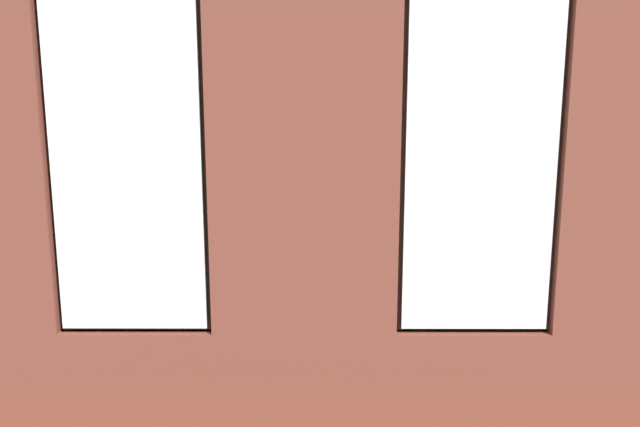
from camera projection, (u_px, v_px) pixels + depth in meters
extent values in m
cube|color=brown|center=(312.00, 299.00, 6.46)|extent=(6.62, 6.27, 0.10)
cube|color=brown|center=(304.00, 182.00, 3.45)|extent=(1.05, 0.16, 3.10)
cube|color=brown|center=(469.00, 385.00, 3.67)|extent=(0.88, 0.16, 0.68)
cube|color=white|center=(482.00, 145.00, 3.37)|extent=(0.82, 0.03, 2.09)
cube|color=#38281E|center=(479.00, 144.00, 3.43)|extent=(0.88, 0.04, 2.15)
cube|color=brown|center=(141.00, 385.00, 3.68)|extent=(0.88, 0.16, 0.68)
cube|color=white|center=(125.00, 145.00, 3.38)|extent=(0.82, 0.03, 2.09)
cube|color=#38281E|center=(128.00, 144.00, 3.44)|extent=(0.88, 0.04, 2.15)
cube|color=tan|center=(305.00, 329.00, 3.72)|extent=(3.02, 0.24, 0.06)
cube|color=black|center=(304.00, 114.00, 3.47)|extent=(0.41, 0.03, 0.58)
cube|color=teal|center=(304.00, 114.00, 3.49)|extent=(0.35, 0.01, 0.52)
cube|color=white|center=(3.00, 146.00, 5.97)|extent=(0.10, 5.27, 3.10)
cube|color=black|center=(270.00, 357.00, 4.39)|extent=(1.90, 0.85, 0.42)
cube|color=black|center=(265.00, 319.00, 4.00)|extent=(1.90, 0.24, 0.38)
cube|color=black|center=(390.00, 315.00, 4.33)|extent=(0.22, 0.85, 0.24)
cube|color=black|center=(148.00, 315.00, 4.34)|extent=(0.22, 0.85, 0.24)
cube|color=black|center=(321.00, 319.00, 4.38)|extent=(0.67, 0.65, 0.12)
cube|color=black|center=(218.00, 318.00, 4.38)|extent=(0.67, 0.65, 0.12)
cube|color=black|center=(555.00, 295.00, 5.77)|extent=(0.99, 2.13, 0.42)
cube|color=black|center=(594.00, 253.00, 5.67)|extent=(0.38, 2.09, 0.38)
cube|color=black|center=(531.00, 240.00, 6.62)|extent=(0.86, 0.28, 0.24)
cube|color=black|center=(593.00, 294.00, 4.80)|extent=(0.86, 0.28, 0.24)
cube|color=black|center=(536.00, 252.00, 6.26)|extent=(0.68, 0.54, 0.12)
cube|color=black|center=(552.00, 267.00, 5.72)|extent=(0.68, 0.54, 0.12)
cube|color=black|center=(572.00, 284.00, 5.19)|extent=(0.68, 0.54, 0.12)
cube|color=olive|center=(340.00, 265.00, 6.11)|extent=(1.47, 0.89, 0.04)
cube|color=olive|center=(403.00, 274.00, 6.53)|extent=(0.07, 0.07, 0.37)
cube|color=olive|center=(274.00, 274.00, 6.53)|extent=(0.07, 0.07, 0.37)
cube|color=olive|center=(414.00, 298.00, 5.77)|extent=(0.07, 0.07, 0.37)
cube|color=olive|center=(268.00, 297.00, 5.77)|extent=(0.07, 0.07, 0.37)
cylinder|color=#4C4C51|center=(340.00, 258.00, 6.10)|extent=(0.09, 0.09, 0.10)
cylinder|color=#9E5638|center=(294.00, 263.00, 5.97)|extent=(0.10, 0.10, 0.08)
sphere|color=#337F38|center=(294.00, 253.00, 5.95)|extent=(0.12, 0.12, 0.12)
cube|color=#B2B2B7|center=(321.00, 259.00, 6.22)|extent=(0.18, 0.08, 0.02)
cube|color=black|center=(352.00, 266.00, 5.98)|extent=(0.14, 0.17, 0.02)
cube|color=#59595B|center=(380.00, 258.00, 6.26)|extent=(0.16, 0.15, 0.02)
cube|color=black|center=(62.00, 261.00, 6.62)|extent=(1.24, 0.42, 0.58)
cube|color=black|center=(60.00, 232.00, 6.57)|extent=(0.42, 0.20, 0.05)
cube|color=black|center=(60.00, 227.00, 6.56)|extent=(0.06, 0.04, 0.06)
cube|color=black|center=(57.00, 199.00, 6.50)|extent=(0.96, 0.04, 0.55)
cube|color=black|center=(58.00, 198.00, 6.52)|extent=(0.91, 0.01, 0.50)
cylinder|color=olive|center=(306.00, 240.00, 8.31)|extent=(0.53, 0.53, 0.28)
ellipsoid|color=silver|center=(306.00, 214.00, 8.25)|extent=(1.18, 1.18, 0.47)
ellipsoid|color=navy|center=(299.00, 205.00, 8.23)|extent=(0.44, 0.44, 0.18)
cylinder|color=#9E5638|center=(495.00, 233.00, 8.50)|extent=(0.40, 0.40, 0.38)
cylinder|color=brown|center=(496.00, 202.00, 8.43)|extent=(0.07, 0.07, 0.47)
cone|color=#337F38|center=(480.00, 168.00, 8.29)|extent=(0.60, 0.23, 0.56)
cone|color=#337F38|center=(497.00, 170.00, 8.09)|extent=(0.31, 0.61, 0.54)
cone|color=#337F38|center=(513.00, 169.00, 8.13)|extent=(0.41, 0.56, 0.57)
cone|color=#337F38|center=(514.00, 164.00, 8.33)|extent=(0.52, 0.12, 0.62)
cone|color=#337F38|center=(506.00, 165.00, 8.53)|extent=(0.46, 0.52, 0.57)
cone|color=#337F38|center=(483.00, 165.00, 8.52)|extent=(0.46, 0.51, 0.58)
cylinder|color=#47423D|center=(141.00, 238.00, 8.48)|extent=(0.22, 0.22, 0.26)
cylinder|color=brown|center=(140.00, 223.00, 8.44)|extent=(0.03, 0.03, 0.14)
ellipsoid|color=#337F38|center=(140.00, 209.00, 8.41)|extent=(0.33, 0.33, 0.25)
cylinder|color=brown|center=(76.00, 305.00, 5.59)|extent=(0.33, 0.33, 0.35)
cylinder|color=brown|center=(74.00, 278.00, 5.54)|extent=(0.05, 0.05, 0.15)
ellipsoid|color=#3D8E42|center=(70.00, 235.00, 5.47)|extent=(0.75, 0.75, 0.63)
cylinder|color=#47423D|center=(468.00, 362.00, 4.39)|extent=(0.37, 0.37, 0.35)
cylinder|color=brown|center=(471.00, 299.00, 4.31)|extent=(0.07, 0.07, 0.59)
cone|color=#337F38|center=(447.00, 235.00, 4.20)|extent=(0.51, 0.22, 0.46)
cone|color=#337F38|center=(467.00, 238.00, 4.07)|extent=(0.37, 0.50, 0.47)
cone|color=#337F38|center=(483.00, 236.00, 4.06)|extent=(0.23, 0.48, 0.49)
cone|color=#337F38|center=(503.00, 237.00, 4.14)|extent=(0.52, 0.36, 0.46)
cone|color=#337F38|center=(493.00, 229.00, 4.30)|extent=(0.49, 0.38, 0.48)
cone|color=#337F38|center=(473.00, 225.00, 4.37)|extent=(0.26, 0.47, 0.50)
cone|color=#337F38|center=(458.00, 225.00, 4.32)|extent=(0.40, 0.43, 0.51)
cylinder|color=brown|center=(477.00, 265.00, 7.26)|extent=(0.16, 0.16, 0.18)
cylinder|color=brown|center=(478.00, 254.00, 7.23)|extent=(0.02, 0.02, 0.07)
ellipsoid|color=#3D8E42|center=(478.00, 240.00, 7.20)|extent=(0.33, 0.33, 0.27)
cylinder|color=beige|center=(24.00, 376.00, 4.26)|extent=(0.28, 0.28, 0.26)
cylinder|color=brown|center=(19.00, 327.00, 4.20)|extent=(0.05, 0.05, 0.44)
cone|color=#3D8E42|center=(22.00, 264.00, 4.00)|extent=(0.37, 0.38, 0.55)
cone|color=#3D8E42|center=(50.00, 263.00, 4.24)|extent=(0.50, 0.38, 0.47)
cone|color=#3D8E42|center=(12.00, 256.00, 4.26)|extent=(0.31, 0.44, 0.54)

